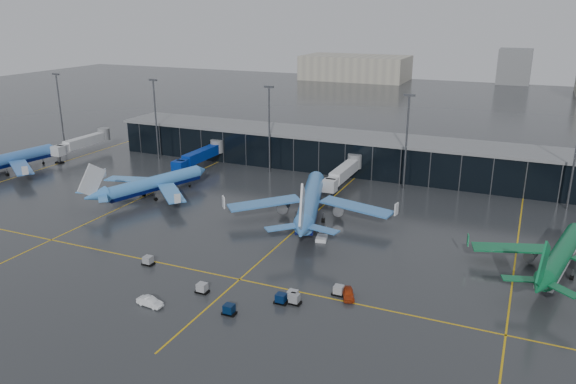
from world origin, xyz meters
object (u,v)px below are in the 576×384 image
at_px(airliner_klm_west, 5,153).
at_px(airliner_klm_near, 311,190).
at_px(airliner_aer_lingus, 563,244).
at_px(mobile_airstair, 322,237).
at_px(baggage_carts, 253,291).
at_px(service_van_red, 348,294).
at_px(service_van_white, 150,302).
at_px(airliner_arkefly, 154,175).

relative_size(airliner_klm_west, airliner_klm_near, 0.89).
bearing_deg(airliner_klm_west, airliner_aer_lingus, 5.72).
relative_size(airliner_aer_lingus, mobile_airstair, 10.41).
xyz_separation_m(airliner_klm_west, airliner_klm_near, (95.72, 1.09, 0.74)).
height_order(airliner_klm_near, baggage_carts, airliner_klm_near).
xyz_separation_m(airliner_klm_west, baggage_carts, (100.35, -37.06, -5.48)).
distance_m(airliner_klm_west, baggage_carts, 107.12).
height_order(airliner_aer_lingus, service_van_red, airliner_aer_lingus).
bearing_deg(airliner_klm_west, baggage_carts, -11.99).
distance_m(mobile_airstair, service_van_red, 24.91).
bearing_deg(airliner_aer_lingus, service_van_red, -130.65).
height_order(airliner_klm_near, service_van_red, airliner_klm_near).
relative_size(airliner_klm_near, service_van_white, 9.78).
distance_m(airliner_klm_west, airliner_arkefly, 53.24).
bearing_deg(baggage_carts, airliner_aer_lingus, 32.61).
bearing_deg(airliner_arkefly, service_van_white, -36.27).
distance_m(airliner_arkefly, baggage_carts, 59.92).
distance_m(airliner_klm_west, service_van_red, 119.70).
bearing_deg(mobile_airstair, service_van_red, -70.98).
relative_size(airliner_klm_near, airliner_aer_lingus, 1.22).
xyz_separation_m(airliner_klm_near, baggage_carts, (4.64, -38.15, -6.22)).
relative_size(baggage_carts, service_van_white, 8.44).
relative_size(baggage_carts, mobile_airstair, 10.94).
distance_m(baggage_carts, service_van_white, 17.04).
relative_size(baggage_carts, service_van_red, 8.42).
relative_size(mobile_airstair, service_van_white, 0.77).
bearing_deg(airliner_klm_near, airliner_arkefly, 165.28).
bearing_deg(service_van_red, airliner_klm_near, 98.14).
xyz_separation_m(baggage_carts, mobile_airstair, (2.27, 27.04, 0.01)).
height_order(baggage_carts, service_van_red, baggage_carts).
distance_m(airliner_klm_west, service_van_white, 98.63).
distance_m(service_van_red, service_van_white, 32.81).
relative_size(airliner_aer_lingus, service_van_red, 8.02).
relative_size(airliner_klm_west, service_van_red, 8.73).
distance_m(airliner_klm_near, mobile_airstair, 14.47).
height_order(airliner_klm_west, airliner_klm_near, airliner_klm_near).
bearing_deg(airliner_arkefly, service_van_red, -8.32).
bearing_deg(service_van_white, airliner_klm_near, -5.28).
xyz_separation_m(baggage_carts, service_van_red, (15.03, 5.65, 0.03)).
bearing_deg(service_van_red, mobile_airstair, 97.77).
xyz_separation_m(airliner_klm_west, service_van_red, (115.38, -31.41, -5.44)).
bearing_deg(airliner_aer_lingus, mobile_airstair, -163.64).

